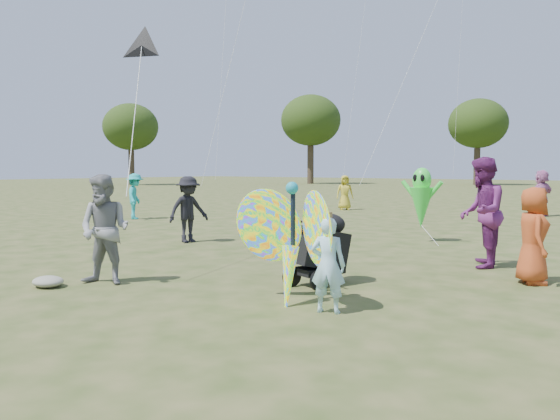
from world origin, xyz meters
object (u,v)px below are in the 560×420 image
Objects in this scene: jogging_stroller at (321,243)px; crowd_g at (345,193)px; adult_man at (105,230)px; alien_kite at (421,200)px; crowd_b at (188,209)px; butterfly_kite at (291,243)px; crowd_i at (135,196)px; crowd_a at (533,236)px; crowd_e at (482,212)px; crowd_j at (541,193)px; child_girl at (328,265)px.

crowd_g is at bearing 138.87° from jogging_stroller.
adult_man is 7.52m from alien_kite.
crowd_b reaches higher than jogging_stroller.
crowd_g is at bearing 118.88° from butterfly_kite.
alien_kite is (-0.78, 5.36, 0.36)m from jogging_stroller.
alien_kite reaches higher than butterfly_kite.
crowd_i is at bearing -154.19° from crowd_g.
crowd_e is (-1.05, 0.90, 0.24)m from crowd_a.
butterfly_kite is (0.53, -15.54, -0.05)m from crowd_j.
crowd_i is 1.37× the size of jogging_stroller.
crowd_g is (-2.34, 10.78, -0.05)m from crowd_b.
jogging_stroller is at bearing 13.80° from adult_man.
jogging_stroller is (-2.45, -1.99, -0.11)m from crowd_a.
crowd_g is at bearing -67.01° from crowd_i.
crowd_e is 1.24× the size of crowd_i.
crowd_j reaches higher than butterfly_kite.
child_girl is 0.74× the size of crowd_i.
adult_man reaches higher than child_girl.
butterfly_kite is at bearing 119.76° from crowd_a.
crowd_j is 14.34m from jogging_stroller.
crowd_j is (-2.64, 12.35, 0.11)m from crowd_a.
crowd_j is (2.34, 16.30, 0.02)m from adult_man.
crowd_i is at bearing 174.87° from jogging_stroller.
crowd_g is at bearing -79.39° from child_girl.
crowd_g is 0.86× the size of crowd_j.
crowd_e reaches higher than alien_kite.
crowd_a is 1.28× the size of jogging_stroller.
crowd_a is at bearing 32.07° from crowd_j.
crowd_b is 6.47m from crowd_e.
adult_man is at bearing -55.22° from crowd_e.
crowd_e is 1.70× the size of jogging_stroller.
alien_kite is at bearing -130.40° from crowd_i.
child_girl is 4.20m from crowd_e.
crowd_j reaches higher than crowd_a.
crowd_b is (-5.95, 3.21, 0.19)m from child_girl.
crowd_e reaches higher than butterfly_kite.
crowd_e is (6.40, 0.95, 0.19)m from crowd_b.
crowd_i reaches higher than crowd_a.
crowd_b reaches higher than crowd_g.
crowd_a is 12.63m from crowd_j.
butterfly_kite reaches higher than jogging_stroller.
alien_kite reaches higher than jogging_stroller.
crowd_b is 0.80× the size of crowd_e.
alien_kite reaches higher than crowd_a.
alien_kite is (1.75, 7.32, 0.15)m from adult_man.
butterfly_kite is at bearing -107.27° from crowd_b.
crowd_i is (-13.21, 2.80, 0.05)m from crowd_a.
butterfly_kite is at bearing 21.97° from crowd_j.
crowd_b is (-2.47, 3.90, -0.05)m from adult_man.
crowd_j is (7.14, 1.62, 0.12)m from crowd_g.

